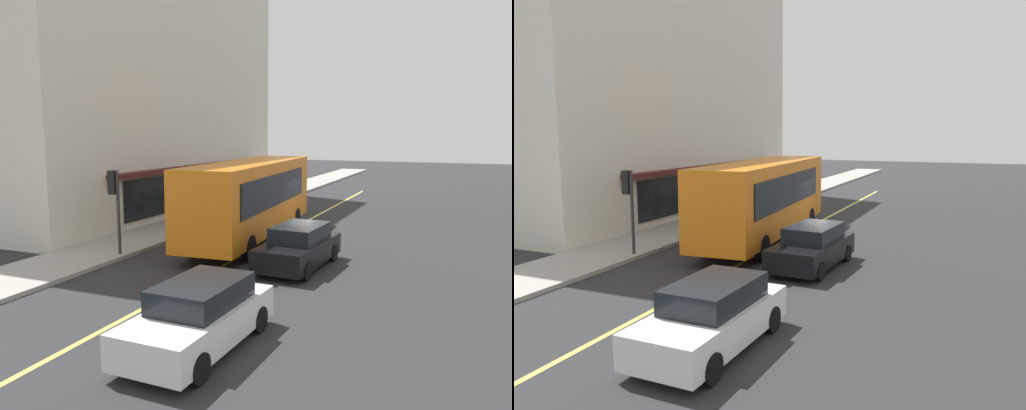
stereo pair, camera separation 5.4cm
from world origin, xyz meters
TOP-DOWN VIEW (x-y plane):
  - ground at (0.00, 0.00)m, footprint 120.00×120.00m
  - sidewalk at (0.00, 5.39)m, footprint 80.00×3.03m
  - lane_centre_stripe at (0.00, 0.00)m, footprint 36.00×0.16m
  - storefront_building at (3.14, 11.57)m, footprint 22.89×9.96m
  - bus at (-2.61, 0.83)m, footprint 11.28×3.33m
  - traffic_light at (-7.51, 4.37)m, footprint 0.30×0.52m
  - car_black at (-6.17, -2.57)m, footprint 4.39×2.05m
  - car_white at (-13.56, -2.69)m, footprint 4.34×1.95m
  - pedestrian_at_corner at (11.41, 4.89)m, footprint 0.34×0.34m
  - pedestrian_mid_block at (-0.19, 5.27)m, footprint 0.34×0.34m
  - pedestrian_by_curb at (0.74, 5.78)m, footprint 0.34×0.34m

SIDE VIEW (x-z plane):
  - ground at x=0.00m, z-range 0.00..0.00m
  - lane_centre_stripe at x=0.00m, z-range 0.00..0.01m
  - sidewalk at x=0.00m, z-range 0.00..0.15m
  - car_black at x=-6.17m, z-range -0.02..1.50m
  - car_white at x=-13.56m, z-range -0.02..1.50m
  - pedestrian_by_curb at x=0.74m, z-range 0.30..1.86m
  - pedestrian_at_corner at x=11.41m, z-range 0.31..1.92m
  - pedestrian_mid_block at x=-0.19m, z-range 0.31..1.94m
  - bus at x=-2.61m, z-range 0.24..3.74m
  - traffic_light at x=-7.51m, z-range 0.93..4.13m
  - storefront_building at x=3.14m, z-range -0.01..15.95m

